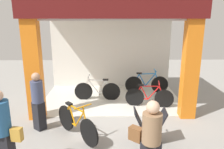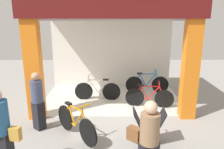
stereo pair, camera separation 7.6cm
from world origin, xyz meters
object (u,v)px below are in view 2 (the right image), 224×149
Objects in this scene: bicycle_inside_0 at (98,91)px; bicycle_parked_0 at (76,123)px; bicycle_inside_2 at (149,97)px; sandwich_board_sign at (149,126)px; pedestrian_0 at (2,132)px; pedestrian_3 at (38,101)px; pedestrian_2 at (148,141)px; bicycle_inside_1 at (147,84)px.

bicycle_inside_0 is 2.61m from bicycle_parked_0.
bicycle_inside_2 is 1.87× the size of sandwich_board_sign.
pedestrian_0 is (-1.17, -1.35, 0.52)m from bicycle_parked_0.
pedestrian_0 is at bearing -93.28° from pedestrian_3.
pedestrian_3 is at bearing -155.84° from bicycle_inside_2.
pedestrian_0 is 2.75m from pedestrian_2.
bicycle_inside_1 reaches higher than bicycle_inside_0.
pedestrian_2 is at bearing -100.18° from bicycle_inside_2.
pedestrian_3 reaches higher than bicycle_inside_0.
pedestrian_0 is (-1.59, -3.92, 0.54)m from bicycle_inside_0.
pedestrian_0 is at bearing -135.93° from bicycle_inside_2.
pedestrian_2 is at bearing -98.98° from bicycle_inside_1.
pedestrian_0 is (-3.52, -4.70, 0.53)m from bicycle_inside_1.
pedestrian_2 is at bearing -37.63° from pedestrian_3.
pedestrian_0 is 1.07× the size of pedestrian_2.
sandwich_board_sign is at bearing -100.03° from bicycle_inside_2.
bicycle_inside_1 is 5.02m from pedestrian_2.
bicycle_parked_0 reaches higher than bicycle_inside_2.
bicycle_parked_0 is at bearing 48.98° from pedestrian_0.
bicycle_parked_0 is 0.84× the size of pedestrian_2.
bicycle_inside_0 reaches higher than sandwich_board_sign.
bicycle_parked_0 reaches higher than sandwich_board_sign.
pedestrian_3 is (-1.07, 0.45, 0.44)m from bicycle_parked_0.
bicycle_parked_0 reaches higher than bicycle_inside_0.
bicycle_inside_1 is at bearing 53.16° from pedestrian_0.
bicycle_inside_0 is at bearing 80.79° from bicycle_parked_0.
pedestrian_0 is (-3.37, -3.26, 0.55)m from bicycle_inside_2.
bicycle_inside_2 is (-0.15, -1.44, -0.02)m from bicycle_inside_1.
bicycle_inside_2 is at bearing 79.82° from pedestrian_2.
pedestrian_0 reaches higher than pedestrian_2.
bicycle_inside_1 is 1.45m from bicycle_inside_2.
bicycle_parked_0 is at bearing -22.65° from pedestrian_3.
bicycle_inside_1 reaches higher than bicycle_inside_2.
pedestrian_3 is at bearing 142.37° from pedestrian_2.
pedestrian_0 reaches higher than bicycle_inside_2.
pedestrian_2 is (-0.63, -3.50, 0.49)m from bicycle_inside_2.
bicycle_inside_2 is at bearing -96.04° from bicycle_inside_1.
pedestrian_3 is (-3.27, -1.47, 0.46)m from bicycle_inside_2.
pedestrian_0 reaches higher than bicycle_inside_0.
bicycle_inside_1 is at bearing 54.99° from bicycle_parked_0.
bicycle_inside_2 is 3.59m from pedestrian_2.
bicycle_parked_0 is (-2.35, -3.35, 0.01)m from bicycle_inside_1.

